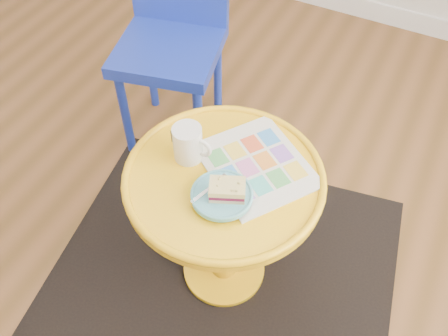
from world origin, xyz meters
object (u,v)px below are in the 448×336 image
at_px(side_table, 224,208).
at_px(newspaper, 256,165).
at_px(plate, 222,195).
at_px(chair, 173,28).
at_px(mug, 188,143).

relative_size(side_table, newspaper, 1.81).
bearing_deg(side_table, plate, -66.93).
height_order(newspaper, plate, plate).
height_order(chair, newspaper, chair).
xyz_separation_m(side_table, plate, (0.03, -0.08, 0.19)).
bearing_deg(chair, side_table, -61.91).
distance_m(mug, plate, 0.20).
relative_size(side_table, plate, 3.41).
bearing_deg(plate, newspaper, 78.16).
distance_m(chair, mug, 0.78).
xyz_separation_m(mug, plate, (0.17, -0.10, -0.05)).
distance_m(newspaper, plate, 0.17).
relative_size(chair, newspaper, 2.78).
relative_size(mug, plate, 0.72).
bearing_deg(newspaper, chair, 173.87).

